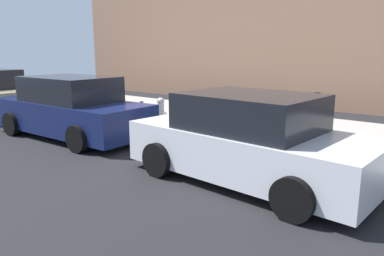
% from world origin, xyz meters
% --- Properties ---
extents(ground_plane, '(40.00, 40.00, 0.00)m').
position_xyz_m(ground_plane, '(0.00, 0.00, 0.00)').
color(ground_plane, black).
extents(sidewalk_curb, '(18.00, 5.00, 0.14)m').
position_xyz_m(sidewalk_curb, '(0.00, -2.50, 0.07)').
color(sidewalk_curb, '#ADA89E').
rests_on(sidewalk_curb, ground_plane).
extents(suitcase_black_0, '(0.37, 0.24, 0.80)m').
position_xyz_m(suitcase_black_0, '(-3.34, -0.69, 0.40)').
color(suitcase_black_0, black).
rests_on(suitcase_black_0, sidewalk_curb).
extents(suitcase_red_1, '(0.39, 0.23, 0.86)m').
position_xyz_m(suitcase_red_1, '(-2.90, -0.64, 0.43)').
color(suitcase_red_1, red).
rests_on(suitcase_red_1, sidewalk_curb).
extents(suitcase_silver_2, '(0.43, 0.26, 0.91)m').
position_xyz_m(suitcase_silver_2, '(-2.43, -0.67, 0.50)').
color(suitcase_silver_2, '#9EA0A8').
rests_on(suitcase_silver_2, sidewalk_curb).
extents(suitcase_teal_3, '(0.45, 0.24, 1.00)m').
position_xyz_m(suitcase_teal_3, '(-1.93, -0.59, 0.52)').
color(suitcase_teal_3, '#0F606B').
rests_on(suitcase_teal_3, sidewalk_curb).
extents(suitcase_maroon_4, '(0.43, 0.25, 0.90)m').
position_xyz_m(suitcase_maroon_4, '(-1.43, -0.64, 0.46)').
color(suitcase_maroon_4, maroon).
rests_on(suitcase_maroon_4, sidewalk_curb).
extents(suitcase_olive_5, '(0.49, 0.24, 0.61)m').
position_xyz_m(suitcase_olive_5, '(-0.91, -0.66, 0.42)').
color(suitcase_olive_5, '#59601E').
rests_on(suitcase_olive_5, sidewalk_curb).
extents(fire_hydrant, '(0.39, 0.21, 0.83)m').
position_xyz_m(fire_hydrant, '(0.01, -0.63, 0.57)').
color(fire_hydrant, '#99999E').
rests_on(fire_hydrant, sidewalk_curb).
extents(bollard_post, '(0.11, 0.11, 0.68)m').
position_xyz_m(bollard_post, '(0.65, -0.48, 0.48)').
color(bollard_post, '#333338').
rests_on(bollard_post, sidewalk_curb).
extents(parking_meter, '(0.12, 0.09, 1.27)m').
position_xyz_m(parking_meter, '(-4.40, -0.88, 0.97)').
color(parking_meter, slate).
rests_on(parking_meter, sidewalk_curb).
extents(parked_car_white_0, '(4.45, 2.29, 1.56)m').
position_xyz_m(parked_car_white_0, '(-4.08, 1.42, 0.73)').
color(parked_car_white_0, silver).
rests_on(parked_car_white_0, ground_plane).
extents(parked_car_navy_1, '(4.74, 2.17, 1.62)m').
position_xyz_m(parked_car_navy_1, '(1.36, 1.42, 0.76)').
color(parked_car_navy_1, '#141E4C').
rests_on(parked_car_navy_1, ground_plane).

